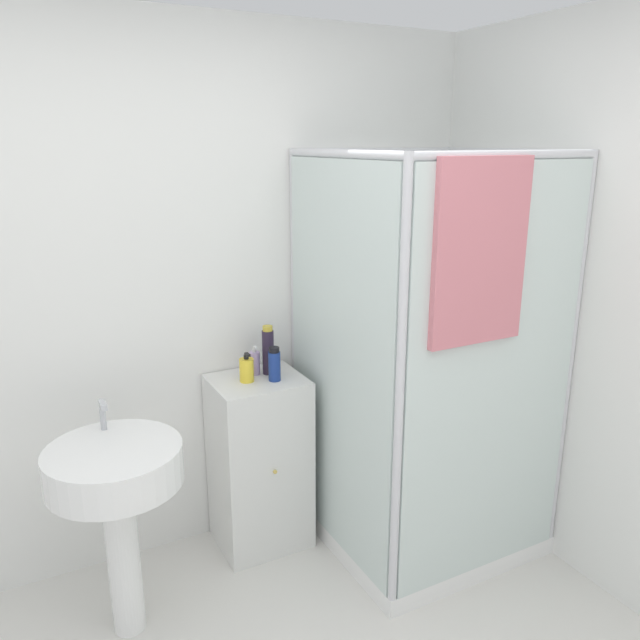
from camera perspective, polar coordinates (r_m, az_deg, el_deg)
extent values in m
cube|color=white|center=(2.94, -15.60, 1.47)|extent=(6.40, 0.06, 2.50)
cube|color=white|center=(3.46, 8.71, -17.71)|extent=(0.96, 0.96, 0.09)
cylinder|color=silver|center=(3.68, 10.87, 0.03)|extent=(0.04, 0.04, 1.93)
cylinder|color=silver|center=(3.20, -2.28, -2.11)|extent=(0.04, 0.04, 1.93)
cylinder|color=silver|center=(3.05, 21.75, -4.23)|extent=(0.04, 0.04, 1.93)
cylinder|color=silver|center=(2.45, 7.25, -8.08)|extent=(0.04, 0.04, 1.93)
cylinder|color=silver|center=(2.54, 16.93, 14.24)|extent=(0.93, 0.04, 0.04)
cylinder|color=silver|center=(3.27, 5.15, 15.10)|extent=(0.93, 0.04, 0.04)
cylinder|color=silver|center=(2.63, 2.02, 14.94)|extent=(0.04, 0.93, 0.04)
cylinder|color=silver|center=(3.19, 17.11, 14.46)|extent=(0.04, 0.93, 0.04)
cube|color=silver|center=(2.71, 15.53, -5.54)|extent=(0.89, 0.01, 1.80)
cube|color=silver|center=(2.80, 1.62, -4.24)|extent=(0.01, 0.89, 1.80)
cylinder|color=#B7BABF|center=(3.54, 8.53, -3.03)|extent=(0.02, 0.02, 1.45)
cylinder|color=#B7BABF|center=(3.34, 9.57, 8.87)|extent=(0.07, 0.07, 0.04)
cube|color=#D1757F|center=(2.45, 14.47, 5.96)|extent=(0.44, 0.03, 0.72)
cube|color=silver|center=(3.16, -5.56, -12.81)|extent=(0.43, 0.37, 0.88)
sphere|color=gold|center=(2.98, -4.12, -13.68)|extent=(0.02, 0.02, 0.02)
cylinder|color=white|center=(2.81, -17.52, -19.98)|extent=(0.13, 0.13, 0.68)
cylinder|color=white|center=(2.60, -18.30, -12.53)|extent=(0.53, 0.53, 0.15)
cylinder|color=#B7BABF|center=(2.70, -19.25, -8.17)|extent=(0.02, 0.02, 0.13)
cube|color=#B7BABF|center=(2.65, -19.24, -7.37)|extent=(0.02, 0.07, 0.02)
cylinder|color=yellow|center=(2.93, -6.72, -4.57)|extent=(0.07, 0.07, 0.11)
cylinder|color=black|center=(2.91, -6.77, -3.37)|extent=(0.02, 0.02, 0.02)
cube|color=black|center=(2.89, -6.66, -3.17)|extent=(0.02, 0.04, 0.01)
cylinder|color=#281E33|center=(3.00, -4.77, -2.96)|extent=(0.06, 0.06, 0.22)
cylinder|color=gold|center=(2.97, -4.82, -0.77)|extent=(0.05, 0.05, 0.02)
cylinder|color=navy|center=(2.93, -4.19, -4.25)|extent=(0.06, 0.06, 0.14)
cylinder|color=black|center=(2.90, -4.22, -2.73)|extent=(0.05, 0.05, 0.02)
cylinder|color=#B299C6|center=(3.02, -6.00, -3.95)|extent=(0.05, 0.05, 0.11)
cylinder|color=silver|center=(3.00, -6.04, -2.76)|extent=(0.02, 0.02, 0.02)
cube|color=silver|center=(2.98, -5.95, -2.54)|extent=(0.01, 0.03, 0.01)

